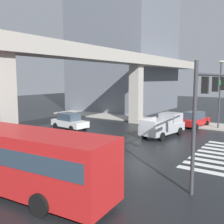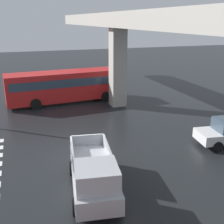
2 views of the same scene
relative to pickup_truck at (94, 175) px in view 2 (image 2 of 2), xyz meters
The scene contains 4 objects.
ground_plane 4.01m from the pickup_truck, behind, with size 120.00×120.00×0.00m, color black.
elevated_overpass 9.31m from the pickup_truck, 123.51° to the left, with size 56.87×2.31×8.25m.
pickup_truck is the anchor object (origin of this frame).
city_bus 15.58m from the pickup_truck, behind, with size 3.34×10.95×2.99m.
Camera 2 is at (14.55, -3.17, 7.66)m, focal length 44.58 mm.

